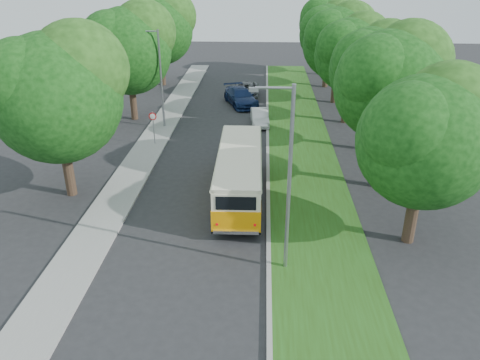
{
  "coord_description": "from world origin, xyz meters",
  "views": [
    {
      "loc": [
        3.2,
        -19.17,
        11.97
      ],
      "look_at": [
        2.07,
        3.16,
        1.5
      ],
      "focal_mm": 35.0,
      "sensor_mm": 36.0,
      "label": 1
    }
  ],
  "objects_px": {
    "vintage_bus": "(240,175)",
    "car_white": "(260,117)",
    "car_silver": "(236,142)",
    "car_blue": "(241,97)",
    "lamppost_far": "(160,76)",
    "car_grey": "(247,90)",
    "lamppost_near": "(287,176)"
  },
  "relations": [
    {
      "from": "car_blue",
      "to": "car_grey",
      "type": "bearing_deg",
      "value": 60.72
    },
    {
      "from": "car_white",
      "to": "car_blue",
      "type": "relative_size",
      "value": 0.7
    },
    {
      "from": "car_grey",
      "to": "car_silver",
      "type": "bearing_deg",
      "value": -91.6
    },
    {
      "from": "car_white",
      "to": "car_blue",
      "type": "height_order",
      "value": "car_blue"
    },
    {
      "from": "lamppost_near",
      "to": "car_grey",
      "type": "xyz_separation_m",
      "value": [
        -2.61,
        27.83,
        -3.69
      ]
    },
    {
      "from": "car_silver",
      "to": "lamppost_far",
      "type": "bearing_deg",
      "value": 149.35
    },
    {
      "from": "car_blue",
      "to": "car_white",
      "type": "bearing_deg",
      "value": -91.9
    },
    {
      "from": "lamppost_near",
      "to": "lamppost_far",
      "type": "relative_size",
      "value": 1.07
    },
    {
      "from": "car_silver",
      "to": "car_blue",
      "type": "relative_size",
      "value": 0.75
    },
    {
      "from": "car_white",
      "to": "car_blue",
      "type": "distance_m",
      "value": 5.86
    },
    {
      "from": "lamppost_near",
      "to": "car_grey",
      "type": "height_order",
      "value": "lamppost_near"
    },
    {
      "from": "car_silver",
      "to": "car_blue",
      "type": "bearing_deg",
      "value": 98.98
    },
    {
      "from": "car_silver",
      "to": "car_blue",
      "type": "distance_m",
      "value": 11.51
    },
    {
      "from": "car_silver",
      "to": "car_white",
      "type": "height_order",
      "value": "car_silver"
    },
    {
      "from": "lamppost_far",
      "to": "car_blue",
      "type": "height_order",
      "value": "lamppost_far"
    },
    {
      "from": "car_white",
      "to": "lamppost_far",
      "type": "bearing_deg",
      "value": -177.15
    },
    {
      "from": "car_blue",
      "to": "lamppost_far",
      "type": "bearing_deg",
      "value": -151.06
    },
    {
      "from": "car_silver",
      "to": "car_grey",
      "type": "bearing_deg",
      "value": 96.93
    },
    {
      "from": "car_blue",
      "to": "car_grey",
      "type": "distance_m",
      "value": 2.69
    },
    {
      "from": "lamppost_far",
      "to": "car_blue",
      "type": "distance_m",
      "value": 9.48
    },
    {
      "from": "car_silver",
      "to": "lamppost_near",
      "type": "bearing_deg",
      "value": -70.88
    },
    {
      "from": "vintage_bus",
      "to": "lamppost_near",
      "type": "bearing_deg",
      "value": -72.17
    },
    {
      "from": "lamppost_near",
      "to": "vintage_bus",
      "type": "distance_m",
      "value": 7.5
    },
    {
      "from": "car_white",
      "to": "car_grey",
      "type": "distance_m",
      "value": 8.34
    },
    {
      "from": "lamppost_far",
      "to": "vintage_bus",
      "type": "xyz_separation_m",
      "value": [
        6.7,
        -11.98,
        -2.73
      ]
    },
    {
      "from": "car_grey",
      "to": "lamppost_far",
      "type": "bearing_deg",
      "value": -124.93
    },
    {
      "from": "vintage_bus",
      "to": "car_white",
      "type": "height_order",
      "value": "vintage_bus"
    },
    {
      "from": "vintage_bus",
      "to": "car_blue",
      "type": "height_order",
      "value": "vintage_bus"
    },
    {
      "from": "lamppost_far",
      "to": "car_white",
      "type": "bearing_deg",
      "value": 8.17
    },
    {
      "from": "vintage_bus",
      "to": "car_white",
      "type": "distance_m",
      "value": 13.14
    },
    {
      "from": "lamppost_far",
      "to": "car_grey",
      "type": "bearing_deg",
      "value": 55.98
    },
    {
      "from": "vintage_bus",
      "to": "car_blue",
      "type": "distance_m",
      "value": 18.68
    }
  ]
}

